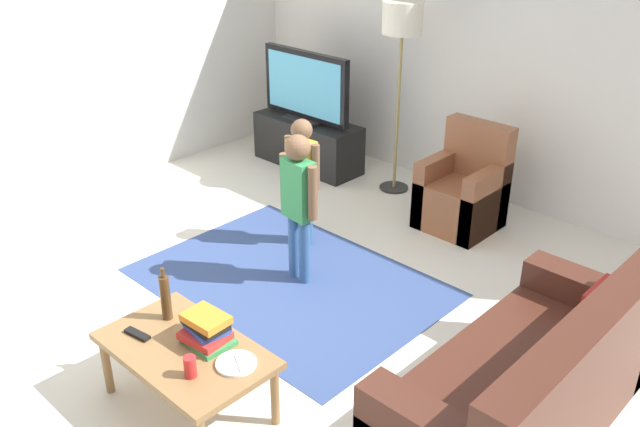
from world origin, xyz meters
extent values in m
plane|color=beige|center=(0.00, 0.00, 0.00)|extent=(7.80, 7.80, 0.00)
cube|color=silver|center=(0.00, 3.00, 1.35)|extent=(6.00, 0.12, 2.70)
cube|color=silver|center=(-3.00, 0.00, 1.35)|extent=(0.12, 6.00, 2.70)
cube|color=#33477A|center=(-0.26, 0.55, 0.00)|extent=(2.20, 1.60, 0.01)
cube|color=black|center=(-1.80, 2.30, 0.25)|extent=(1.20, 0.44, 0.50)
cube|color=black|center=(-1.80, 2.25, 0.10)|extent=(1.10, 0.32, 0.03)
cube|color=black|center=(-1.80, 2.28, 0.52)|extent=(0.44, 0.28, 0.03)
cube|color=black|center=(-1.80, 2.28, 0.87)|extent=(1.10, 0.07, 0.68)
cube|color=#59B2D8|center=(-1.80, 2.24, 0.87)|extent=(1.00, 0.01, 0.58)
cube|color=#472319|center=(1.70, 0.37, 0.21)|extent=(0.80, 1.80, 0.42)
cube|color=#472319|center=(2.00, 0.37, 0.43)|extent=(0.20, 1.80, 0.86)
cube|color=#472319|center=(1.70, 1.17, 0.30)|extent=(0.80, 0.20, 0.60)
cube|color=#B22823|center=(1.85, 0.92, 0.56)|extent=(0.10, 0.32, 0.32)
cube|color=brown|center=(0.14, 2.20, 0.21)|extent=(0.60, 0.60, 0.42)
cube|color=brown|center=(0.14, 2.42, 0.45)|extent=(0.60, 0.16, 0.90)
cube|color=brown|center=(-0.10, 2.20, 0.30)|extent=(0.12, 0.60, 0.60)
cube|color=brown|center=(0.38, 2.20, 0.30)|extent=(0.12, 0.60, 0.60)
cylinder|color=#262626|center=(-0.77, 2.45, 0.01)|extent=(0.28, 0.28, 0.02)
cylinder|color=#99844C|center=(-0.77, 2.45, 0.76)|extent=(0.03, 0.03, 1.50)
cylinder|color=silver|center=(-0.77, 2.45, 1.64)|extent=(0.36, 0.36, 0.28)
cylinder|color=#33598C|center=(-0.71, 1.07, 0.24)|extent=(0.08, 0.08, 0.48)
cylinder|color=#33598C|center=(-0.59, 1.07, 0.24)|extent=(0.08, 0.08, 0.48)
cube|color=gold|center=(-0.65, 1.07, 0.69)|extent=(0.23, 0.13, 0.41)
sphere|color=brown|center=(-0.65, 1.07, 0.98)|extent=(0.17, 0.17, 0.17)
cylinder|color=brown|center=(-0.80, 1.07, 0.71)|extent=(0.06, 0.06, 0.37)
cylinder|color=brown|center=(-0.50, 1.08, 0.71)|extent=(0.06, 0.06, 0.37)
cylinder|color=#33598C|center=(-0.32, 0.65, 0.26)|extent=(0.09, 0.09, 0.52)
cylinder|color=#33598C|center=(-0.19, 0.64, 0.26)|extent=(0.09, 0.09, 0.52)
cube|color=#338C4C|center=(-0.25, 0.64, 0.74)|extent=(0.26, 0.16, 0.45)
sphere|color=brown|center=(-0.25, 0.64, 1.06)|extent=(0.19, 0.19, 0.19)
cylinder|color=brown|center=(-0.41, 0.66, 0.76)|extent=(0.07, 0.07, 0.40)
cylinder|color=brown|center=(-0.10, 0.63, 0.76)|extent=(0.07, 0.07, 0.40)
cube|color=olive|center=(0.29, -0.78, 0.40)|extent=(1.00, 0.60, 0.04)
cylinder|color=olive|center=(-0.16, -1.03, 0.19)|extent=(0.05, 0.05, 0.38)
cylinder|color=olive|center=(-0.16, -0.53, 0.19)|extent=(0.05, 0.05, 0.38)
cylinder|color=olive|center=(0.74, -0.53, 0.19)|extent=(0.05, 0.05, 0.38)
cube|color=#388C4C|center=(0.35, -0.66, 0.43)|extent=(0.27, 0.22, 0.03)
cube|color=red|center=(0.34, -0.67, 0.47)|extent=(0.27, 0.23, 0.04)
cube|color=#334CA5|center=(0.33, -0.65, 0.50)|extent=(0.26, 0.21, 0.03)
cube|color=black|center=(0.33, -0.66, 0.54)|extent=(0.26, 0.17, 0.03)
cube|color=orange|center=(0.34, -0.66, 0.57)|extent=(0.26, 0.19, 0.04)
cylinder|color=#4C3319|center=(-0.01, -0.68, 0.56)|extent=(0.06, 0.06, 0.28)
cylinder|color=#4C3319|center=(-0.01, -0.68, 0.73)|extent=(0.02, 0.02, 0.06)
cube|color=black|center=(0.01, -0.90, 0.43)|extent=(0.18, 0.07, 0.02)
cylinder|color=red|center=(0.51, -0.90, 0.48)|extent=(0.07, 0.07, 0.12)
cylinder|color=white|center=(0.61, -0.68, 0.43)|extent=(0.22, 0.22, 0.02)
cube|color=silver|center=(0.63, -0.68, 0.44)|extent=(0.14, 0.08, 0.01)
camera|label=1|loc=(2.91, -2.45, 2.74)|focal=38.19mm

